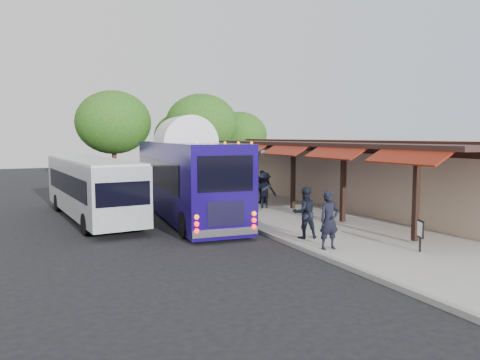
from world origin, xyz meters
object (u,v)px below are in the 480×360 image
ped_a (329,220)px  ped_d (265,190)px  ped_c (263,187)px  sign_board (420,231)px  coach_bus (185,174)px  city_bus (91,186)px  ped_b (305,213)px

ped_a → ped_d: size_ratio=1.02×
ped_a → ped_c: ped_a is taller
ped_a → sign_board: 2.84m
coach_bus → city_bus: (-4.05, 1.37, -0.49)m
ped_b → sign_board: (2.21, -3.24, -0.24)m
ped_a → ped_c: size_ratio=1.04×
ped_a → ped_d: (2.13, 8.50, -0.02)m
coach_bus → sign_board: bearing=-61.8°
coach_bus → city_bus: bearing=165.5°
sign_board → coach_bus: bearing=138.1°
ped_c → ped_d: size_ratio=0.99×
coach_bus → ped_d: size_ratio=6.48×
coach_bus → ped_a: bearing=-72.2°
ped_d → sign_board: bearing=117.5°
city_bus → ped_c: 8.92m
city_bus → ped_d: city_bus is taller
ped_c → ped_d: 1.66m
city_bus → ped_c: bearing=-4.2°
city_bus → ped_c: city_bus is taller
ped_d → ped_a: bearing=101.9°
ped_b → sign_board: 3.93m
ped_d → ped_b: bearing=100.0°
ped_c → sign_board: size_ratio=1.81×
ped_a → ped_b: ped_a is taller
coach_bus → ped_a: coach_bus is taller
city_bus → ped_a: city_bus is taller
sign_board → ped_a: bearing=171.9°
coach_bus → ped_d: bearing=4.5°
ped_a → ped_c: 10.40m
city_bus → sign_board: size_ratio=10.41×
ped_a → sign_board: bearing=-28.2°
city_bus → ped_b: 10.28m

